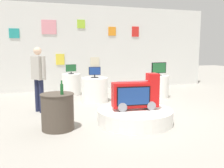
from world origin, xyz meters
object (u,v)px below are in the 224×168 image
Objects in this scene: tv_on_center_rear at (71,69)px; tv_on_right_rear at (159,68)px; display_pedestal_right_rear at (158,86)px; bottle_on_side_table at (62,89)px; display_pedestal_left_rear at (95,90)px; main_display_pedestal at (135,116)px; shopper_browsing_near_truck at (38,74)px; display_pedestal_center_rear at (71,84)px; novelty_firetruck_tv at (136,95)px; side_table_round at (58,111)px; tv_on_left_rear at (95,72)px.

tv_on_right_rear reaches higher than tv_on_center_rear.
bottle_on_side_table reaches higher than display_pedestal_right_rear.
tv_on_right_rear is at bearing -0.66° from display_pedestal_left_rear.
shopper_browsing_near_truck is (-1.98, 1.65, 0.83)m from main_display_pedestal.
main_display_pedestal is at bearing -77.93° from display_pedestal_center_rear.
display_pedestal_right_rear is (1.89, 2.46, -0.26)m from novelty_firetruck_tv.
display_pedestal_center_rear is 1.01× the size of side_table_round.
main_display_pedestal is at bearing -39.76° from shopper_browsing_near_truck.
tv_on_right_rear is at bearing -97.01° from display_pedestal_right_rear.
shopper_browsing_near_truck is at bearing 140.35° from novelty_firetruck_tv.
novelty_firetruck_tv is 2.51m from tv_on_left_rear.
tv_on_center_rear reaches higher than bottle_on_side_table.
tv_on_center_rear reaches higher than novelty_firetruck_tv.
side_table_round is at bearing -146.37° from tv_on_right_rear.
display_pedestal_center_rear is at bearing 77.26° from side_table_round.
display_pedestal_center_rear is (-0.82, 3.83, 0.22)m from main_display_pedestal.
tv_on_right_rear is at bearing 52.46° from novelty_firetruck_tv.
shopper_browsing_near_truck is (-1.16, -2.18, 0.05)m from tv_on_center_rear.
tv_on_right_rear is (1.90, 2.44, 0.83)m from main_display_pedestal.
tv_on_right_rear is (2.72, -1.39, 0.05)m from tv_on_center_rear.
novelty_firetruck_tv is 1.71m from side_table_round.
shopper_browsing_near_truck reaches higher than novelty_firetruck_tv.
display_pedestal_center_rear is at bearing 62.03° from shopper_browsing_near_truck.
shopper_browsing_near_truck is at bearing 140.24° from main_display_pedestal.
side_table_round is (-3.58, -2.38, -0.60)m from tv_on_right_rear.
main_display_pedestal is 3.93m from display_pedestal_center_rear.
bottle_on_side_table is (-0.77, -3.89, -0.08)m from tv_on_center_rear.
tv_on_left_rear is 0.65× the size of tv_on_right_rear.
novelty_firetruck_tv is 1.85× the size of tv_on_right_rear.
display_pedestal_center_rear is 1.33× the size of tv_on_right_rear.
display_pedestal_left_rear is at bearing -69.14° from display_pedestal_center_rear.
side_table_round is 0.50m from bottle_on_side_table.
novelty_firetruck_tv is 3.11m from display_pedestal_right_rear.
display_pedestal_left_rear is at bearing 98.62° from tv_on_left_rear.
side_table_round is 0.44× the size of shopper_browsing_near_truck.
tv_on_right_rear is at bearing 35.60° from bottle_on_side_table.
novelty_firetruck_tv is at bearing -82.67° from display_pedestal_left_rear.
tv_on_left_rear reaches higher than side_table_round.
tv_on_center_rear is 0.26× the size of shopper_browsing_near_truck.
shopper_browsing_near_truck is (-0.39, 1.70, 0.13)m from bottle_on_side_table.
tv_on_left_rear is at bearing 25.92° from shopper_browsing_near_truck.
novelty_firetruck_tv is at bearing -25.66° from main_display_pedestal.
tv_on_center_rear is at bearing 62.01° from shopper_browsing_near_truck.
display_pedestal_right_rear is at bearing 82.99° from tv_on_right_rear.
shopper_browsing_near_truck is at bearing -153.98° from display_pedestal_left_rear.
side_table_round is at bearing -119.77° from tv_on_left_rear.
novelty_firetruck_tv is 2.62m from shopper_browsing_near_truck.
tv_on_center_rear is at bearing 77.27° from side_table_round.
novelty_firetruck_tv is at bearing -82.67° from tv_on_left_rear.
display_pedestal_left_rear is at bearing 179.34° from tv_on_right_rear.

